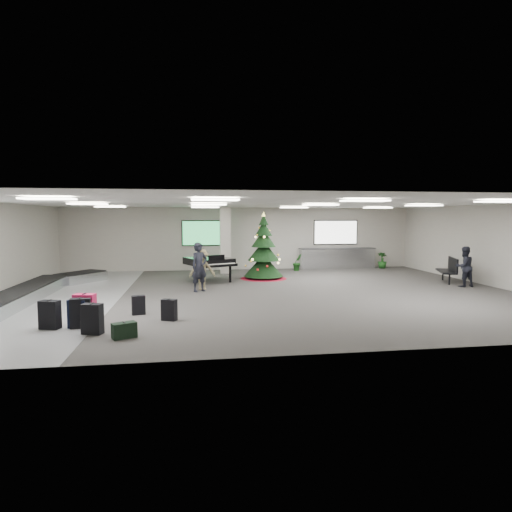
{
  "coord_description": "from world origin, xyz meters",
  "views": [
    {
      "loc": [
        -2.6,
        -14.95,
        2.69
      ],
      "look_at": [
        -0.19,
        1.0,
        1.23
      ],
      "focal_mm": 30.0,
      "sensor_mm": 36.0,
      "label": 1
    }
  ],
  "objects": [
    {
      "name": "ground",
      "position": [
        0.0,
        0.0,
        0.0
      ],
      "size": [
        18.0,
        18.0,
        0.0
      ],
      "primitive_type": "plane",
      "color": "#3E3A38",
      "rests_on": "ground"
    },
    {
      "name": "room_envelope",
      "position": [
        -0.38,
        0.67,
        2.33
      ],
      "size": [
        18.02,
        14.02,
        3.21
      ],
      "color": "#B1ADA1",
      "rests_on": "ground"
    },
    {
      "name": "baggage_carousel",
      "position": [
        -7.84,
        -0.08,
        0.21
      ],
      "size": [
        2.28,
        9.71,
        0.43
      ],
      "color": "silver",
      "rests_on": "ground"
    },
    {
      "name": "service_counter",
      "position": [
        5.0,
        6.65,
        0.55
      ],
      "size": [
        4.05,
        0.65,
        1.08
      ],
      "color": "silver",
      "rests_on": "ground"
    },
    {
      "name": "suitcase_0",
      "position": [
        -4.9,
        -4.79,
        0.35
      ],
      "size": [
        0.51,
        0.37,
        0.73
      ],
      "rotation": [
        0.0,
        0.0,
        -0.28
      ],
      "color": "black",
      "rests_on": "ground"
    },
    {
      "name": "suitcase_1",
      "position": [
        -5.3,
        -4.19,
        0.37
      ],
      "size": [
        0.49,
        0.28,
        0.76
      ],
      "rotation": [
        0.0,
        0.0,
        0.08
      ],
      "color": "black",
      "rests_on": "ground"
    },
    {
      "name": "pink_suitcase",
      "position": [
        -5.26,
        -3.94,
        0.4
      ],
      "size": [
        0.55,
        0.38,
        0.82
      ],
      "rotation": [
        0.0,
        0.0,
        -0.2
      ],
      "color": "#D61C53",
      "rests_on": "ground"
    },
    {
      "name": "suitcase_3",
      "position": [
        -4.09,
        -2.9,
        0.27
      ],
      "size": [
        0.39,
        0.28,
        0.55
      ],
      "rotation": [
        0.0,
        0.0,
        0.25
      ],
      "color": "black",
      "rests_on": "ground"
    },
    {
      "name": "navy_suitcase",
      "position": [
        -5.36,
        -4.15,
        0.35
      ],
      "size": [
        0.5,
        0.36,
        0.72
      ],
      "rotation": [
        0.0,
        0.0,
        -0.23
      ],
      "color": "black",
      "rests_on": "ground"
    },
    {
      "name": "suitcase_5",
      "position": [
        -6.02,
        -4.17,
        0.35
      ],
      "size": [
        0.52,
        0.38,
        0.72
      ],
      "rotation": [
        0.0,
        0.0,
        -0.3
      ],
      "color": "black",
      "rests_on": "ground"
    },
    {
      "name": "green_duffel",
      "position": [
        -4.12,
        -5.24,
        0.17
      ],
      "size": [
        0.58,
        0.46,
        0.37
      ],
      "rotation": [
        0.0,
        0.0,
        0.44
      ],
      "color": "black",
      "rests_on": "ground"
    },
    {
      "name": "suitcase_7",
      "position": [
        -3.21,
        -3.71,
        0.28
      ],
      "size": [
        0.44,
        0.35,
        0.58
      ],
      "rotation": [
        0.0,
        0.0,
        -0.45
      ],
      "color": "black",
      "rests_on": "ground"
    },
    {
      "name": "christmas_tree",
      "position": [
        0.52,
        3.5,
        1.0
      ],
      "size": [
        2.06,
        2.06,
        2.93
      ],
      "color": "maroon",
      "rests_on": "ground"
    },
    {
      "name": "grand_piano",
      "position": [
        -1.87,
        2.97,
        0.84
      ],
      "size": [
        2.25,
        2.5,
        1.18
      ],
      "rotation": [
        0.0,
        0.0,
        0.41
      ],
      "color": "black",
      "rests_on": "ground"
    },
    {
      "name": "bench",
      "position": [
        7.94,
        1.27,
        0.59
      ],
      "size": [
        1.14,
        1.73,
        1.04
      ],
      "rotation": [
        0.0,
        0.0,
        -0.37
      ],
      "color": "black",
      "rests_on": "ground"
    },
    {
      "name": "traveler_a",
      "position": [
        -2.34,
        0.59,
        0.89
      ],
      "size": [
        0.78,
        0.71,
        1.79
      ],
      "primitive_type": "imported",
      "rotation": [
        0.0,
        0.0,
        0.57
      ],
      "color": "black",
      "rests_on": "ground"
    },
    {
      "name": "traveler_b",
      "position": [
        -2.23,
        1.0,
        0.76
      ],
      "size": [
        1.05,
        0.7,
        1.51
      ],
      "primitive_type": "imported",
      "rotation": [
        0.0,
        0.0,
        0.15
      ],
      "color": "#8A7B55",
      "rests_on": "ground"
    },
    {
      "name": "traveler_bench",
      "position": [
        7.85,
        0.13,
        0.79
      ],
      "size": [
        0.81,
        0.65,
        1.58
      ],
      "primitive_type": "imported",
      "rotation": [
        0.0,
        0.0,
        3.22
      ],
      "color": "black",
      "rests_on": "ground"
    },
    {
      "name": "potted_plant_left",
      "position": [
        2.67,
        5.97,
        0.43
      ],
      "size": [
        0.59,
        0.54,
        0.86
      ],
      "primitive_type": "imported",
      "rotation": [
        0.0,
        0.0,
        0.4
      ],
      "color": "#1A4315",
      "rests_on": "ground"
    },
    {
      "name": "potted_plant_right",
      "position": [
        7.41,
        6.37,
        0.43
      ],
      "size": [
        0.67,
        0.67,
        0.86
      ],
      "primitive_type": "imported",
      "rotation": [
        0.0,
        0.0,
        2.45
      ],
      "color": "#1A4315",
      "rests_on": "ground"
    }
  ]
}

